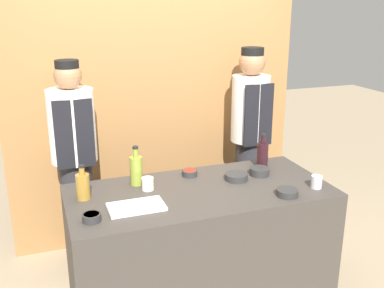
# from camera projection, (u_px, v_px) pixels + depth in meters

# --- Properties ---
(cabinet_wall) EXTENTS (2.60, 0.18, 2.40)m
(cabinet_wall) POSITION_uv_depth(u_px,v_px,m) (154.00, 109.00, 4.04)
(cabinet_wall) COLOR olive
(cabinet_wall) RESTS_ON ground_plane
(counter) EXTENTS (1.81, 0.83, 0.89)m
(counter) POSITION_uv_depth(u_px,v_px,m) (200.00, 247.00, 3.22)
(counter) COLOR #3D3833
(counter) RESTS_ON ground_plane
(sauce_bowl_green) EXTENTS (0.14, 0.14, 0.05)m
(sauce_bowl_green) POSITION_uv_depth(u_px,v_px,m) (287.00, 192.00, 2.98)
(sauce_bowl_green) COLOR #2D2D2D
(sauce_bowl_green) RESTS_ON counter
(sauce_bowl_white) EXTENTS (0.15, 0.15, 0.05)m
(sauce_bowl_white) POSITION_uv_depth(u_px,v_px,m) (259.00, 171.00, 3.34)
(sauce_bowl_white) COLOR #2D2D2D
(sauce_bowl_white) RESTS_ON counter
(sauce_bowl_red) EXTENTS (0.11, 0.11, 0.04)m
(sauce_bowl_red) POSITION_uv_depth(u_px,v_px,m) (190.00, 173.00, 3.32)
(sauce_bowl_red) COLOR #2D2D2D
(sauce_bowl_red) RESTS_ON counter
(sauce_bowl_yellow) EXTENTS (0.11, 0.11, 0.05)m
(sauce_bowl_yellow) POSITION_uv_depth(u_px,v_px,m) (92.00, 217.00, 2.64)
(sauce_bowl_yellow) COLOR #2D2D2D
(sauce_bowl_yellow) RESTS_ON counter
(sauce_bowl_purple) EXTENTS (0.17, 0.17, 0.05)m
(sauce_bowl_purple) POSITION_uv_depth(u_px,v_px,m) (236.00, 176.00, 3.25)
(sauce_bowl_purple) COLOR #2D2D2D
(sauce_bowl_purple) RESTS_ON counter
(cutting_board) EXTENTS (0.35, 0.20, 0.02)m
(cutting_board) POSITION_uv_depth(u_px,v_px,m) (136.00, 207.00, 2.81)
(cutting_board) COLOR white
(cutting_board) RESTS_ON counter
(bottle_vinegar) EXTENTS (0.09, 0.09, 0.23)m
(bottle_vinegar) POSITION_uv_depth(u_px,v_px,m) (83.00, 186.00, 2.92)
(bottle_vinegar) COLOR olive
(bottle_vinegar) RESTS_ON counter
(bottle_wine) EXTENTS (0.09, 0.09, 0.27)m
(bottle_wine) POSITION_uv_depth(u_px,v_px,m) (262.00, 154.00, 3.47)
(bottle_wine) COLOR black
(bottle_wine) RESTS_ON counter
(bottle_oil) EXTENTS (0.09, 0.09, 0.28)m
(bottle_oil) POSITION_uv_depth(u_px,v_px,m) (136.00, 170.00, 3.15)
(bottle_oil) COLOR olive
(bottle_oil) RESTS_ON counter
(cup_steel) EXTENTS (0.08, 0.08, 0.09)m
(cup_steel) POSITION_uv_depth(u_px,v_px,m) (317.00, 182.00, 3.10)
(cup_steel) COLOR #B7B7BC
(cup_steel) RESTS_ON counter
(cup_cream) EXTENTS (0.08, 0.08, 0.09)m
(cup_cream) POSITION_uv_depth(u_px,v_px,m) (148.00, 184.00, 3.07)
(cup_cream) COLOR silver
(cup_cream) RESTS_ON counter
(chef_left) EXTENTS (0.36, 0.36, 1.72)m
(chef_left) POSITION_uv_depth(u_px,v_px,m) (75.00, 161.00, 3.52)
(chef_left) COLOR #28282D
(chef_left) RESTS_ON ground_plane
(chef_right) EXTENTS (0.33, 0.33, 1.76)m
(chef_right) POSITION_uv_depth(u_px,v_px,m) (249.00, 137.00, 4.00)
(chef_right) COLOR #28282D
(chef_right) RESTS_ON ground_plane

